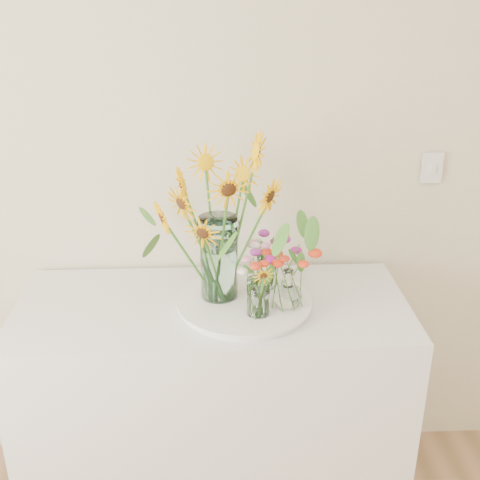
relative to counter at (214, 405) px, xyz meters
The scene contains 10 objects.
counter is the anchor object (origin of this frame).
tray 0.48m from the counter, 13.63° to the right, with size 0.45×0.45×0.03m, color white.
mason_jar 0.63m from the counter, 12.49° to the left, with size 0.13×0.13×0.30m, color #C2F9F3.
sunflower_bouquet 0.77m from the counter, 12.49° to the left, with size 0.72×0.72×0.58m, color #FFB705, non-canonical shape.
small_vase_a 0.58m from the counter, 39.22° to the right, with size 0.08×0.08×0.13m, color white.
wildflower_posy_a 0.62m from the counter, 39.22° to the right, with size 0.19×0.19×0.22m, color #FA3815, non-canonical shape.
small_vase_b 0.61m from the counter, 16.38° to the right, with size 0.10×0.10×0.14m, color white, non-canonical shape.
wildflower_posy_b 0.65m from the counter, 16.38° to the right, with size 0.23×0.23×0.23m, color #FA3815, non-canonical shape.
small_vase_c 0.58m from the counter, 19.26° to the left, with size 0.07×0.07×0.13m, color white.
wildflower_posy_c 0.62m from the counter, 19.26° to the left, with size 0.20×0.20×0.22m, color #FA3815, non-canonical shape.
Camera 1 is at (-0.14, 0.05, 1.96)m, focal length 45.00 mm.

